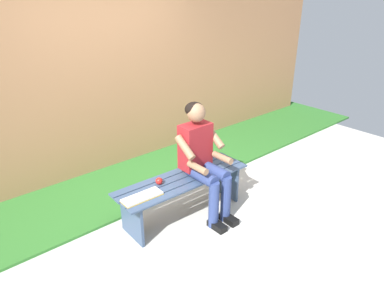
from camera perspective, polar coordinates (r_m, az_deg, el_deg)
grass_strip at (r=4.91m, az=-9.91°, el=-3.55°), size 9.00×1.54×0.03m
brick_wall at (r=4.67m, az=-20.31°, el=13.68°), size 9.50×0.24×3.07m
bench_near at (r=3.92m, az=-1.44°, el=-5.48°), size 1.56×0.49×0.47m
person_seated at (r=3.80m, az=1.74°, el=-0.51°), size 0.50×0.69×1.27m
apple at (r=3.75m, az=-5.29°, el=-4.41°), size 0.08×0.08×0.08m
book_open at (r=3.55m, az=-7.98°, el=-6.91°), size 0.42×0.17×0.02m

